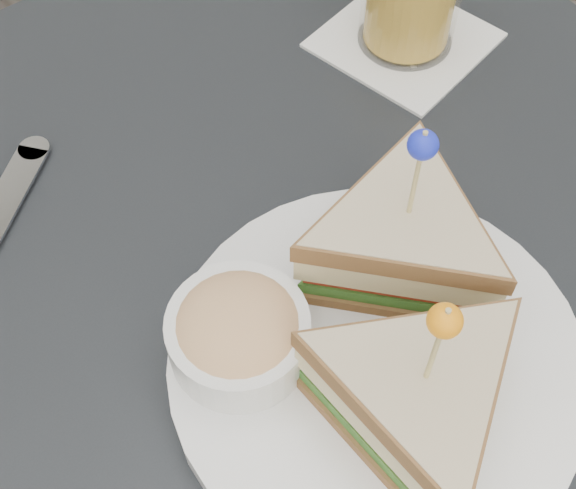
# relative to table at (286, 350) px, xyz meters

# --- Properties ---
(table) EXTENTS (0.80, 0.80, 0.75)m
(table) POSITION_rel_table_xyz_m (0.00, 0.00, 0.00)
(table) COLOR black
(table) RESTS_ON ground
(plate_meal) EXTENTS (0.30, 0.29, 0.16)m
(plate_meal) POSITION_rel_table_xyz_m (0.02, -0.07, 0.12)
(plate_meal) COLOR white
(plate_meal) RESTS_ON table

